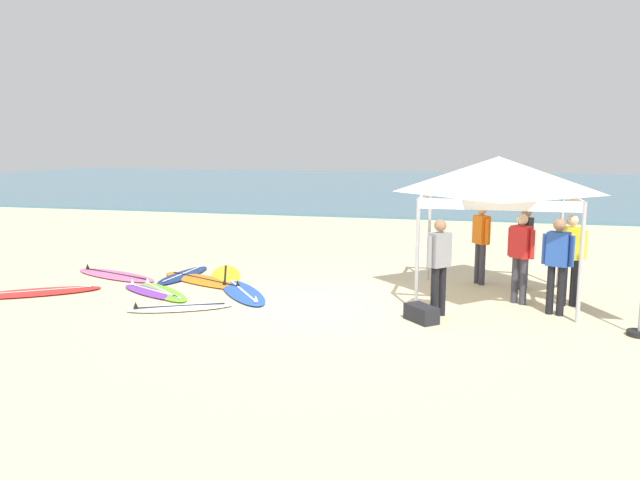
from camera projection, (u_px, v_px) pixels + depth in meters
name	position (u px, v px, depth m)	size (l,w,h in m)	color
ground_plane	(322.00, 305.00, 11.64)	(80.00, 80.00, 0.00)	beige
sea	(436.00, 186.00, 41.58)	(80.00, 36.00, 0.10)	teal
canopy_tent	(498.00, 176.00, 11.78)	(2.83, 2.83, 2.75)	#B7B7BC
surfboard_purple	(155.00, 292.00, 12.49)	(2.01, 1.38, 0.19)	purple
surfboard_pink	(115.00, 275.00, 14.08)	(2.53, 1.43, 0.19)	pink
surfboard_red	(33.00, 292.00, 12.46)	(2.52, 2.01, 0.19)	red
surfboard_white	(180.00, 308.00, 11.32)	(1.92, 1.30, 0.19)	white
surfboard_yellow	(225.00, 276.00, 13.97)	(1.49, 2.45, 0.19)	yellow
surfboard_orange	(205.00, 280.00, 13.53)	(2.63, 1.74, 0.19)	orange
surfboard_blue	(243.00, 292.00, 12.49)	(1.91, 2.29, 0.19)	blue
surfboard_lime	(163.00, 292.00, 12.51)	(1.86, 1.64, 0.19)	#7AD12D
surfboard_navy	(184.00, 275.00, 14.09)	(0.65, 2.06, 0.19)	navy
person_red	(521.00, 252.00, 11.59)	(0.46, 0.39, 1.71)	#383842
person_orange	(481.00, 238.00, 13.21)	(0.38, 0.48, 1.71)	#383842
person_black	(525.00, 242.00, 12.78)	(0.33, 0.52, 1.71)	#2D2D33
person_yellow	(570.00, 254.00, 11.44)	(0.55, 0.22, 1.71)	black
person_blue	(557.00, 260.00, 10.84)	(0.52, 0.34, 1.71)	black
person_grey	(439.00, 261.00, 10.76)	(0.41, 0.42, 1.71)	black
gear_bag_near_tent	(421.00, 314.00, 10.55)	(0.60, 0.32, 0.28)	#232328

